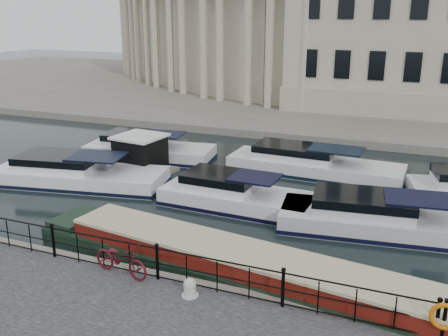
{
  "coord_description": "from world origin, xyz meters",
  "views": [
    {
      "loc": [
        7.09,
        -14.26,
        8.52
      ],
      "look_at": [
        0.5,
        2.0,
        3.0
      ],
      "focal_mm": 40.0,
      "sensor_mm": 36.0,
      "label": 1
    }
  ],
  "objects_px": {
    "mooring_bollard": "(190,288)",
    "narrowboat": "(242,273)",
    "harbour_hut": "(141,156)",
    "bicycle": "(121,259)",
    "life_ring_post": "(445,317)"
  },
  "relations": [
    {
      "from": "bicycle",
      "to": "mooring_bollard",
      "type": "xyz_separation_m",
      "value": [
        2.54,
        -0.31,
        -0.28
      ]
    },
    {
      "from": "bicycle",
      "to": "narrowboat",
      "type": "height_order",
      "value": "bicycle"
    },
    {
      "from": "mooring_bollard",
      "to": "life_ring_post",
      "type": "distance_m",
      "value": 6.84
    },
    {
      "from": "life_ring_post",
      "to": "mooring_bollard",
      "type": "bearing_deg",
      "value": -176.96
    },
    {
      "from": "life_ring_post",
      "to": "harbour_hut",
      "type": "height_order",
      "value": "harbour_hut"
    },
    {
      "from": "life_ring_post",
      "to": "harbour_hut",
      "type": "bearing_deg",
      "value": 144.7
    },
    {
      "from": "harbour_hut",
      "to": "narrowboat",
      "type": "bearing_deg",
      "value": -37.59
    },
    {
      "from": "mooring_bollard",
      "to": "narrowboat",
      "type": "xyz_separation_m",
      "value": [
        0.85,
        2.13,
        -0.45
      ]
    },
    {
      "from": "mooring_bollard",
      "to": "narrowboat",
      "type": "height_order",
      "value": "narrowboat"
    },
    {
      "from": "mooring_bollard",
      "to": "harbour_hut",
      "type": "relative_size",
      "value": 0.16
    },
    {
      "from": "bicycle",
      "to": "harbour_hut",
      "type": "xyz_separation_m",
      "value": [
        -5.81,
        10.79,
        -0.14
      ]
    },
    {
      "from": "bicycle",
      "to": "narrowboat",
      "type": "relative_size",
      "value": 0.13
    },
    {
      "from": "mooring_bollard",
      "to": "harbour_hut",
      "type": "height_order",
      "value": "harbour_hut"
    },
    {
      "from": "bicycle",
      "to": "life_ring_post",
      "type": "height_order",
      "value": "life_ring_post"
    },
    {
      "from": "bicycle",
      "to": "life_ring_post",
      "type": "xyz_separation_m",
      "value": [
        9.35,
        0.05,
        0.23
      ]
    }
  ]
}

